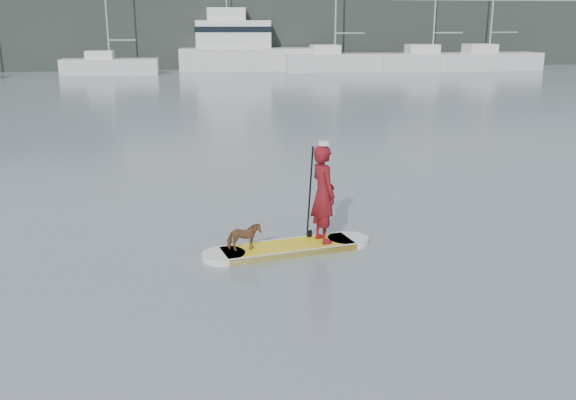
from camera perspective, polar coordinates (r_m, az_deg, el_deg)
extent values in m
plane|color=slate|center=(9.53, -19.39, -11.43)|extent=(140.00, 140.00, 0.00)
cube|color=yellow|center=(12.13, 0.00, -4.28)|extent=(2.60, 1.19, 0.12)
cylinder|color=silver|center=(11.79, -5.74, -4.97)|extent=(0.80, 0.80, 0.12)
cylinder|color=silver|center=(12.58, 5.37, -3.60)|extent=(0.80, 0.80, 0.12)
cube|color=silver|center=(12.46, -0.58, -3.73)|extent=(2.48, 0.46, 0.12)
cube|color=silver|center=(11.80, 0.62, -4.86)|extent=(2.48, 0.46, 0.12)
imported|color=maroon|center=(12.08, 3.15, 0.54)|extent=(0.59, 0.77, 1.86)
cylinder|color=silver|center=(11.86, 3.22, 5.06)|extent=(0.22, 0.22, 0.07)
imported|color=#50321B|center=(11.77, -3.93, -3.30)|extent=(0.63, 0.33, 0.52)
cylinder|color=black|center=(12.29, 1.95, 0.58)|extent=(0.08, 0.30, 1.89)
cube|color=black|center=(12.56, 1.92, -3.39)|extent=(0.10, 0.04, 0.32)
cube|color=silver|center=(54.25, -15.53, 11.34)|extent=(7.65, 2.68, 1.26)
cube|color=silver|center=(54.29, -16.41, 12.28)|extent=(2.19, 1.73, 0.63)
cylinder|color=#B7B7BC|center=(54.03, -14.52, 13.60)|extent=(2.16, 0.19, 0.09)
cube|color=silver|center=(56.09, 4.18, 12.09)|extent=(8.58, 3.18, 1.48)
cube|color=silver|center=(55.87, 3.33, 13.23)|extent=(2.46, 2.04, 0.74)
cylinder|color=#B7B7BC|center=(56.27, 5.53, 14.55)|extent=(2.54, 0.24, 0.11)
cube|color=silver|center=(57.88, 12.69, 11.88)|extent=(9.54, 3.46, 1.49)
cube|color=silver|center=(57.52, 11.85, 13.02)|extent=(2.76, 2.13, 0.74)
cylinder|color=#B7B7BC|center=(58.21, 14.06, 14.23)|extent=(2.55, 0.30, 0.11)
cube|color=silver|center=(57.47, -3.60, 12.40)|extent=(11.96, 5.10, 1.90)
cube|color=silver|center=(57.41, -4.83, 14.47)|extent=(6.70, 3.69, 2.32)
cube|color=silver|center=(57.42, -5.47, 16.14)|extent=(3.48, 2.39, 1.05)
cube|color=black|center=(57.40, -4.84, 14.89)|extent=(6.82, 3.78, 0.47)
cube|color=black|center=(61.44, -12.56, 14.19)|extent=(90.00, 6.00, 6.00)
cube|color=black|center=(63.47, -21.99, 14.85)|extent=(14.00, 4.00, 9.00)
cube|color=black|center=(64.54, 4.19, 15.45)|extent=(10.00, 4.00, 8.00)
cube|color=silver|center=(59.97, 17.38, 11.68)|extent=(9.06, 2.91, 1.50)
cube|color=silver|center=(59.49, 16.69, 12.79)|extent=(2.55, 1.98, 0.75)
cylinder|color=#B7B7BC|center=(60.51, 18.67, 13.94)|extent=(2.56, 0.15, 0.11)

